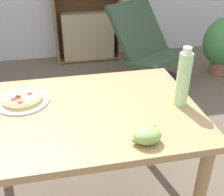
{
  "coord_description": "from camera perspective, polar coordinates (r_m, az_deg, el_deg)",
  "views": [
    {
      "loc": [
        -0.16,
        -1.19,
        1.49
      ],
      "look_at": [
        0.07,
        -0.06,
        0.82
      ],
      "focal_mm": 45.0,
      "sensor_mm": 36.0,
      "label": 1
    }
  ],
  "objects": [
    {
      "name": "grape_bunch",
      "position": [
        1.15,
        7.0,
        -7.55
      ],
      "size": [
        0.12,
        0.1,
        0.07
      ],
      "color": "#93BC5B",
      "rests_on": "dining_table"
    },
    {
      "name": "pizza_on_plate",
      "position": [
        1.49,
        -17.72,
        -0.27
      ],
      "size": [
        0.27,
        0.27,
        0.04
      ],
      "color": "white",
      "rests_on": "dining_table"
    },
    {
      "name": "dining_table",
      "position": [
        1.43,
        -6.05,
        -6.28
      ],
      "size": [
        1.14,
        0.78,
        0.76
      ],
      "color": "tan",
      "rests_on": "ground_plane"
    },
    {
      "name": "lounge_chair_far",
      "position": [
        3.15,
        7.36,
        7.47
      ],
      "size": [
        0.9,
        0.98,
        0.88
      ],
      "rotation": [
        0.0,
        0.0,
        0.57
      ],
      "color": "black",
      "rests_on": "ground_plane"
    },
    {
      "name": "bookshelf",
      "position": [
        3.73,
        -5.25,
        19.16
      ],
      "size": [
        0.86,
        0.29,
        1.72
      ],
      "color": "brown",
      "rests_on": "ground_plane"
    },
    {
      "name": "potted_plant_floor",
      "position": [
        3.62,
        21.73,
        10.25
      ],
      "size": [
        0.5,
        0.42,
        0.69
      ],
      "color": "#8E5B42",
      "rests_on": "ground_plane"
    },
    {
      "name": "drink_bottle",
      "position": [
        1.38,
        14.31,
        3.81
      ],
      "size": [
        0.07,
        0.07,
        0.3
      ],
      "color": "#B7EAA3",
      "rests_on": "dining_table"
    }
  ]
}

